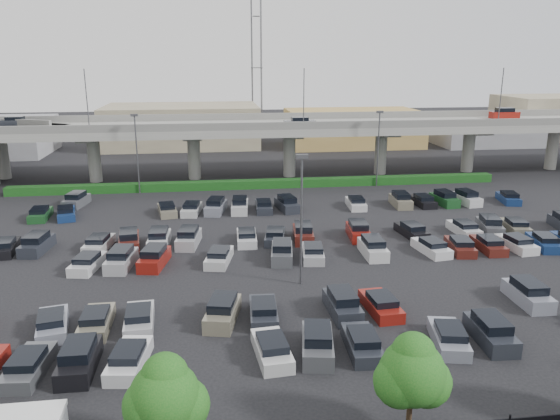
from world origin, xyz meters
name	(u,v)px	position (x,y,z in m)	size (l,w,h in m)	color
ground	(286,250)	(0.00, 0.00, 0.00)	(280.00, 280.00, 0.00)	black
overpass	(254,130)	(-0.18, 32.01, 6.97)	(150.00, 13.00, 15.80)	gray
hedge	(261,184)	(0.00, 25.00, 0.55)	(66.00, 1.60, 1.10)	#103711
tree_row	(386,375)	(0.70, -26.53, 3.52)	(65.07, 3.66, 5.94)	#332316
parked_cars	(291,256)	(-0.09, -3.32, 0.63)	(63.16, 41.67, 1.67)	#ACABB0
light_poles	(239,180)	(-4.13, 2.00, 6.24)	(66.90, 48.38, 10.30)	#47484C
distant_buildings	(304,126)	(12.38, 61.81, 3.74)	(138.00, 24.00, 9.00)	gray
comm_tower	(257,65)	(4.00, 74.00, 15.61)	(2.40, 2.40, 30.00)	#47484C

